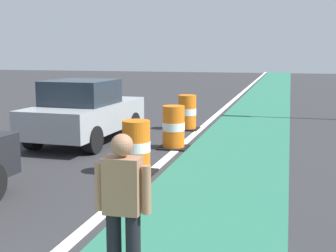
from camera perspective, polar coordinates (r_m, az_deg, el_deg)
name	(u,v)px	position (r m, az deg, el deg)	size (l,w,h in m)	color
bike_lane_strip	(248,132)	(14.34, 9.87, -0.68)	(2.50, 80.00, 0.01)	#286B51
lane_divider_stripe	(200,129)	(14.54, 3.97, -0.42)	(0.20, 80.00, 0.01)	silver
skateboarder_on_lane	(123,212)	(4.60, -5.60, -10.54)	(0.57, 0.81, 1.69)	black
parked_sedan_second	(85,112)	(12.60, -10.28, 1.74)	(2.07, 4.18, 1.70)	#9EA0A5
traffic_barrel_front	(136,148)	(9.27, -3.94, -2.73)	(0.73, 0.73, 1.09)	orange
traffic_barrel_mid	(174,128)	(11.67, 0.69, -0.20)	(0.73, 0.73, 1.09)	orange
traffic_barrel_back	(187,113)	(14.48, 2.40, 1.66)	(0.73, 0.73, 1.09)	orange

